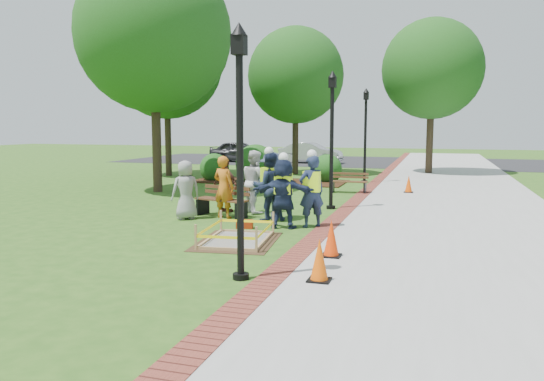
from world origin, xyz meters
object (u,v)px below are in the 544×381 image
(bench_near, at_px, (222,207))
(hivis_worker_c, at_px, (269,185))
(hivis_worker_b, at_px, (312,189))
(lamp_near, at_px, (240,133))
(wet_concrete_pad, at_px, (237,232))
(hivis_worker_a, at_px, (283,191))
(cone_front, at_px, (319,261))

(bench_near, relative_size, hivis_worker_c, 0.84)
(bench_near, distance_m, hivis_worker_b, 3.01)
(lamp_near, relative_size, hivis_worker_b, 2.13)
(bench_near, xyz_separation_m, hivis_worker_b, (2.82, -0.81, 0.71))
(lamp_near, bearing_deg, hivis_worker_c, 102.65)
(wet_concrete_pad, relative_size, bench_near, 1.47)
(wet_concrete_pad, distance_m, bench_near, 3.36)
(hivis_worker_a, relative_size, hivis_worker_b, 0.96)
(hivis_worker_a, bearing_deg, cone_front, -66.56)
(cone_front, xyz_separation_m, hivis_worker_b, (-1.21, 4.60, 0.63))
(hivis_worker_a, bearing_deg, lamp_near, -83.05)
(lamp_near, bearing_deg, wet_concrete_pad, 112.26)
(wet_concrete_pad, xyz_separation_m, lamp_near, (1.11, -2.70, 2.25))
(wet_concrete_pad, distance_m, hivis_worker_a, 2.05)
(cone_front, distance_m, hivis_worker_a, 4.73)
(hivis_worker_b, distance_m, hivis_worker_c, 1.45)
(hivis_worker_b, xyz_separation_m, hivis_worker_c, (-1.32, 0.59, 0.01))
(hivis_worker_a, xyz_separation_m, hivis_worker_c, (-0.66, 0.89, 0.04))
(cone_front, bearing_deg, hivis_worker_a, 113.44)
(wet_concrete_pad, bearing_deg, lamp_near, -67.74)
(bench_near, xyz_separation_m, hivis_worker_a, (2.16, -1.11, 0.68))
(lamp_near, xyz_separation_m, hivis_worker_b, (0.11, 4.84, -1.49))
(hivis_worker_a, distance_m, hivis_worker_b, 0.72)
(wet_concrete_pad, relative_size, hivis_worker_c, 1.22)
(lamp_near, height_order, hivis_worker_c, lamp_near)
(cone_front, height_order, lamp_near, lamp_near)
(wet_concrete_pad, bearing_deg, hivis_worker_a, 73.23)
(wet_concrete_pad, xyz_separation_m, hivis_worker_c, (-0.11, 2.72, 0.76))
(bench_near, height_order, hivis_worker_c, hivis_worker_c)
(wet_concrete_pad, height_order, hivis_worker_c, hivis_worker_c)
(hivis_worker_c, bearing_deg, lamp_near, -77.35)
(wet_concrete_pad, distance_m, hivis_worker_c, 2.83)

